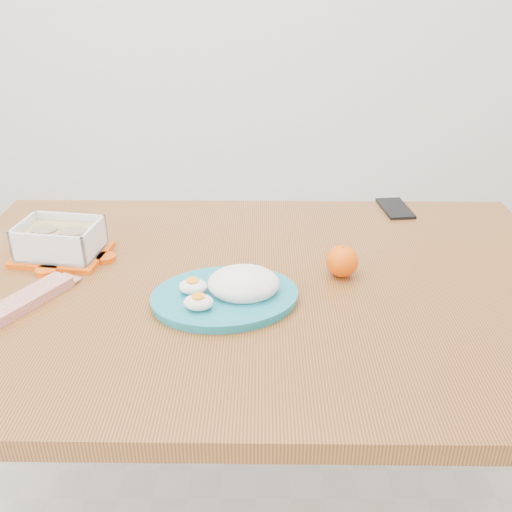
{
  "coord_description": "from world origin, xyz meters",
  "views": [
    {
      "loc": [
        0.19,
        -1.21,
        1.35
      ],
      "look_at": [
        0.19,
        -0.17,
        0.81
      ],
      "focal_mm": 40.0,
      "sensor_mm": 36.0,
      "label": 1
    }
  ],
  "objects_px": {
    "rice_plate": "(231,290)",
    "orange_fruit": "(342,261)",
    "smartphone": "(395,208)",
    "food_container": "(60,241)",
    "dining_table": "(256,315)"
  },
  "relations": [
    {
      "from": "rice_plate",
      "to": "orange_fruit",
      "type": "bearing_deg",
      "value": 13.64
    },
    {
      "from": "rice_plate",
      "to": "smartphone",
      "type": "bearing_deg",
      "value": 37.27
    },
    {
      "from": "smartphone",
      "to": "food_container",
      "type": "bearing_deg",
      "value": -167.16
    },
    {
      "from": "dining_table",
      "to": "smartphone",
      "type": "bearing_deg",
      "value": 46.59
    },
    {
      "from": "dining_table",
      "to": "smartphone",
      "type": "distance_m",
      "value": 0.55
    },
    {
      "from": "rice_plate",
      "to": "smartphone",
      "type": "distance_m",
      "value": 0.63
    },
    {
      "from": "dining_table",
      "to": "orange_fruit",
      "type": "relative_size",
      "value": 20.12
    },
    {
      "from": "orange_fruit",
      "to": "rice_plate",
      "type": "distance_m",
      "value": 0.25
    },
    {
      "from": "food_container",
      "to": "rice_plate",
      "type": "xyz_separation_m",
      "value": [
        0.39,
        -0.19,
        -0.02
      ]
    },
    {
      "from": "dining_table",
      "to": "food_container",
      "type": "relative_size",
      "value": 6.35
    },
    {
      "from": "dining_table",
      "to": "rice_plate",
      "type": "height_order",
      "value": "rice_plate"
    },
    {
      "from": "orange_fruit",
      "to": "smartphone",
      "type": "distance_m",
      "value": 0.41
    },
    {
      "from": "orange_fruit",
      "to": "smartphone",
      "type": "xyz_separation_m",
      "value": [
        0.2,
        0.36,
        -0.03
      ]
    },
    {
      "from": "orange_fruit",
      "to": "smartphone",
      "type": "bearing_deg",
      "value": 61.68
    },
    {
      "from": "dining_table",
      "to": "food_container",
      "type": "distance_m",
      "value": 0.47
    }
  ]
}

